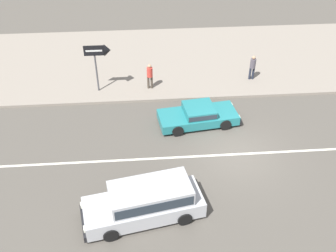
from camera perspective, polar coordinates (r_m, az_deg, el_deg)
The scene contains 8 objects.
ground_plane at distance 19.40m, azimuth 9.90°, elevation -4.06°, with size 160.00×160.00×0.00m, color #544F47.
lane_centre_stripe at distance 19.40m, azimuth 9.90°, elevation -4.06°, with size 50.40×0.14×0.01m, color silver.
kerb_strip at distance 27.43m, azimuth 5.42°, elevation 9.76°, with size 68.00×10.00×0.15m, color gray.
sedan_teal_0 at distance 20.84m, azimuth 4.45°, elevation 1.61°, with size 4.42×2.23×1.06m.
minivan_silver_2 at distance 15.87m, azimuth -3.15°, elevation -10.76°, with size 5.08×2.60×1.56m.
arrow_signboard at distance 22.65m, azimuth -9.31°, elevation 10.45°, with size 1.51×0.66×2.95m.
pedestrian_mid_kerb at distance 24.82m, azimuth 12.18°, elevation 8.54°, with size 0.34×0.34×1.58m.
pedestrian_by_shop at distance 23.35m, azimuth -2.66°, elevation 7.47°, with size 0.34×0.34×1.59m.
Camera 1 is at (-4.44, -14.08, 12.59)m, focal length 42.00 mm.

